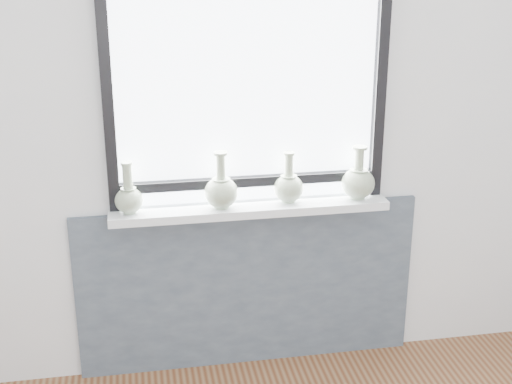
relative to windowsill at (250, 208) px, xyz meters
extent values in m
cube|color=silver|center=(0.00, 0.10, 0.42)|extent=(3.60, 0.02, 2.60)
cube|color=#525D6C|center=(0.00, 0.07, -0.45)|extent=(1.70, 0.03, 0.86)
cube|color=silver|center=(0.00, 0.00, 0.00)|extent=(1.32, 0.18, 0.04)
cube|color=black|center=(-0.62, 0.05, 0.55)|extent=(0.05, 0.06, 1.05)
cube|color=black|center=(0.62, 0.05, 0.55)|extent=(0.05, 0.06, 1.05)
cube|color=black|center=(0.00, 0.05, 0.12)|extent=(1.20, 0.05, 0.04)
cube|color=white|center=(0.00, 0.08, 0.52)|extent=(1.20, 0.01, 1.00)
cylinder|color=#9FB393|center=(-0.56, -0.01, 0.02)|extent=(0.06, 0.06, 0.01)
ellipsoid|color=#9FB393|center=(-0.56, -0.01, 0.08)|extent=(0.13, 0.13, 0.12)
cone|color=#9FB393|center=(-0.56, -0.01, 0.13)|extent=(0.07, 0.07, 0.03)
cylinder|color=#9FB393|center=(-0.56, -0.01, 0.19)|extent=(0.04, 0.04, 0.13)
cylinder|color=#9FB393|center=(-0.56, -0.01, 0.26)|extent=(0.05, 0.05, 0.01)
cylinder|color=#9FB393|center=(-0.14, -0.01, 0.02)|extent=(0.07, 0.07, 0.01)
ellipsoid|color=#9FB393|center=(-0.14, -0.01, 0.09)|extent=(0.16, 0.16, 0.14)
cone|color=#9FB393|center=(-0.14, -0.01, 0.15)|extent=(0.09, 0.09, 0.03)
cylinder|color=#9FB393|center=(-0.14, -0.01, 0.21)|extent=(0.04, 0.04, 0.13)
cylinder|color=#9FB393|center=(-0.14, -0.01, 0.28)|extent=(0.07, 0.07, 0.01)
cylinder|color=#9FB393|center=(0.19, 0.01, 0.02)|extent=(0.06, 0.06, 0.01)
ellipsoid|color=#9FB393|center=(0.19, 0.01, 0.09)|extent=(0.14, 0.14, 0.13)
cone|color=#9FB393|center=(0.19, 0.01, 0.14)|extent=(0.08, 0.08, 0.03)
cylinder|color=#9FB393|center=(0.19, 0.01, 0.19)|extent=(0.04, 0.04, 0.12)
cylinder|color=#9FB393|center=(0.19, 0.01, 0.26)|extent=(0.05, 0.05, 0.01)
cylinder|color=#9FB393|center=(0.53, 0.00, 0.02)|extent=(0.07, 0.07, 0.01)
ellipsoid|color=#9FB393|center=(0.53, 0.00, 0.09)|extent=(0.16, 0.16, 0.15)
cone|color=#9FB393|center=(0.53, 0.00, 0.15)|extent=(0.09, 0.09, 0.03)
cylinder|color=#9FB393|center=(0.53, 0.00, 0.21)|extent=(0.04, 0.04, 0.12)
cylinder|color=#9FB393|center=(0.53, 0.00, 0.27)|extent=(0.07, 0.07, 0.01)
camera|label=1|loc=(-0.53, -3.09, 1.22)|focal=50.00mm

